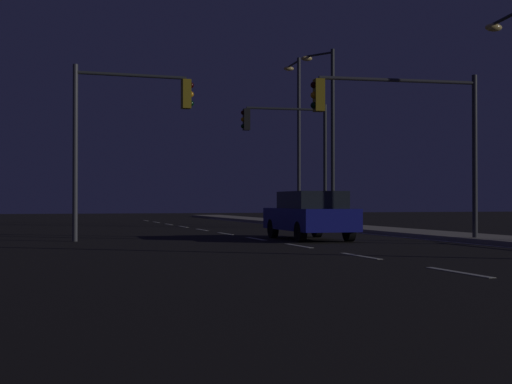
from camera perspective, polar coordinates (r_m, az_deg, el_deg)
name	(u,v)px	position (r m, az deg, el deg)	size (l,w,h in m)	color
ground_plane	(292,245)	(21.10, 2.83, -4.12)	(112.00, 112.00, 0.00)	black
sidewalk_right	(489,239)	(24.13, 17.63, -3.49)	(2.31, 77.00, 0.14)	#9E937F
lane_markings_center	(256,239)	(24.41, 0.01, -3.64)	(0.14, 50.00, 0.01)	silver
lane_edge_line	(376,235)	(27.72, 9.30, -3.28)	(0.14, 53.00, 0.01)	silver
car	(310,214)	(23.97, 4.20, -1.75)	(1.91, 4.44, 1.57)	navy
traffic_light_far_left	(402,119)	(22.62, 11.22, 5.60)	(5.29, 0.73, 5.00)	#38383D
traffic_light_mid_right	(127,119)	(23.90, -9.94, 5.62)	(3.86, 0.34, 5.53)	#4C4C51
traffic_light_overhead_east	(289,140)	(33.17, 2.61, 4.08)	(3.99, 0.52, 5.51)	#2D3033
street_lamp_far_end	(328,121)	(34.98, 5.61, 5.47)	(1.18, 1.56, 8.26)	#2D3033
street_lamp_across_street	(297,126)	(38.15, 3.20, 5.16)	(0.56, 2.03, 8.47)	#38383D
street_lamp_corner	(511,101)	(22.62, 19.16, 6.69)	(0.59, 1.62, 6.64)	#38383D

